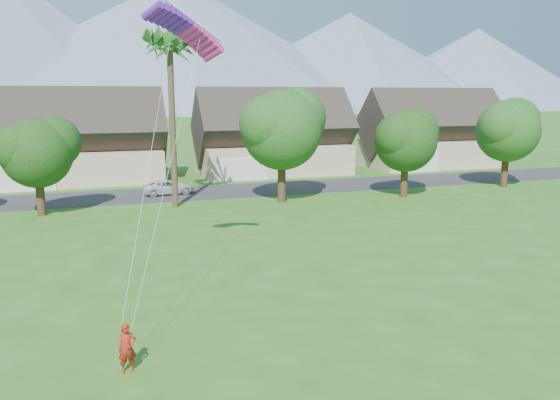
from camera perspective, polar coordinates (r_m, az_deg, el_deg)
name	(u,v)px	position (r m, az deg, el deg)	size (l,w,h in m)	color
street	(191,193)	(46.15, -9.28, 0.75)	(90.00, 7.00, 0.01)	#2D2D30
kite_flyer	(127,348)	(17.15, -15.69, -14.70)	(0.55, 0.36, 1.50)	#A12212
parked_car	(169,187)	(45.82, -11.53, 1.33)	(1.93, 4.19, 1.17)	silver
mountain_ridge	(135,49)	(272.28, -14.89, 15.00)	(540.00, 240.00, 70.00)	slate
houses_row	(181,143)	(54.61, -10.35, 5.91)	(72.75, 8.19, 8.86)	beige
tree_row	(186,140)	(39.38, -9.76, 6.17)	(62.27, 6.67, 8.45)	#47301C
fan_palm	(169,39)	(39.90, -11.49, 16.11)	(3.00, 3.00, 13.80)	#4C3D26
parafoil_kite	(185,28)	(23.48, -9.90, 17.32)	(3.71, 1.66, 0.50)	#631AC7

